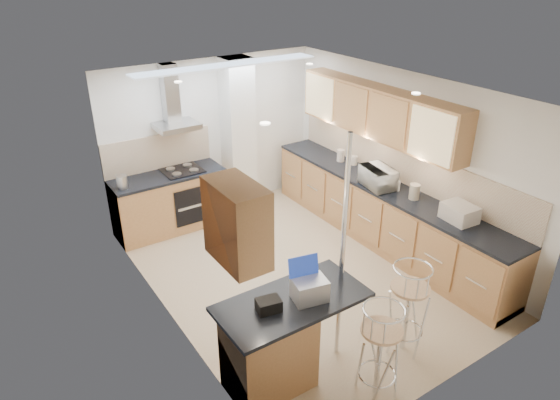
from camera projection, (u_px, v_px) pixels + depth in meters
ground at (298, 272)px, 6.80m from camera, size 4.80×4.80×0.00m
room_shell at (304, 153)px, 6.55m from camera, size 3.64×4.84×2.51m
right_counter at (382, 214)px, 7.34m from camera, size 0.63×4.40×0.92m
back_counter at (170, 202)px, 7.69m from camera, size 1.70×0.63×0.92m
peninsula at (292, 338)px, 4.94m from camera, size 1.47×0.72×0.94m
microwave at (378, 177)px, 7.02m from camera, size 0.44×0.58×0.29m
laptop at (310, 290)px, 4.70m from camera, size 0.36×0.30×0.22m
bag at (269, 305)px, 4.57m from camera, size 0.25×0.20×0.12m
bar_stool_near at (379, 352)px, 4.72m from camera, size 0.51×0.51×1.03m
bar_stool_end at (407, 309)px, 5.27m from camera, size 0.59×0.59×1.06m
jar_a at (341, 155)px, 7.93m from camera, size 0.12×0.12×0.19m
jar_b at (354, 160)px, 7.81m from camera, size 0.13×0.13×0.14m
jar_c at (414, 192)px, 6.70m from camera, size 0.15×0.15×0.21m
jar_d at (396, 186)px, 6.95m from camera, size 0.13×0.13×0.14m
bread_bin at (460, 213)px, 6.15m from camera, size 0.35×0.42×0.21m
kettle at (122, 182)px, 7.00m from camera, size 0.16×0.16×0.19m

